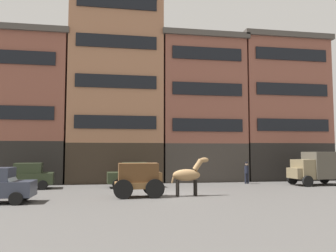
{
  "coord_description": "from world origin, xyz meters",
  "views": [
    {
      "loc": [
        -3.35,
        -20.75,
        2.7
      ],
      "look_at": [
        0.39,
        1.86,
        4.43
      ],
      "focal_mm": 35.27,
      "sensor_mm": 36.0,
      "label": 1
    }
  ],
  "objects_px": {
    "delivery_truck_near": "(318,167)",
    "sedan_dark": "(27,176)",
    "pedestrian_officer": "(247,172)",
    "draft_horse": "(188,175)",
    "cargo_wagon": "(139,177)",
    "sedan_light": "(133,175)"
  },
  "relations": [
    {
      "from": "cargo_wagon",
      "to": "sedan_dark",
      "type": "xyz_separation_m",
      "value": [
        -7.56,
        5.38,
        -0.23
      ]
    },
    {
      "from": "draft_horse",
      "to": "delivery_truck_near",
      "type": "bearing_deg",
      "value": 21.33
    },
    {
      "from": "sedan_dark",
      "to": "cargo_wagon",
      "type": "bearing_deg",
      "value": -35.42
    },
    {
      "from": "cargo_wagon",
      "to": "sedan_dark",
      "type": "distance_m",
      "value": 9.28
    },
    {
      "from": "delivery_truck_near",
      "to": "sedan_dark",
      "type": "relative_size",
      "value": 1.16
    },
    {
      "from": "draft_horse",
      "to": "sedan_light",
      "type": "xyz_separation_m",
      "value": [
        -2.99,
        5.27,
        -0.36
      ]
    },
    {
      "from": "draft_horse",
      "to": "sedan_dark",
      "type": "distance_m",
      "value": 11.81
    },
    {
      "from": "pedestrian_officer",
      "to": "sedan_light",
      "type": "bearing_deg",
      "value": -172.94
    },
    {
      "from": "cargo_wagon",
      "to": "pedestrian_officer",
      "type": "height_order",
      "value": "cargo_wagon"
    },
    {
      "from": "delivery_truck_near",
      "to": "sedan_dark",
      "type": "distance_m",
      "value": 22.14
    },
    {
      "from": "draft_horse",
      "to": "sedan_light",
      "type": "distance_m",
      "value": 6.07
    },
    {
      "from": "delivery_truck_near",
      "to": "pedestrian_officer",
      "type": "bearing_deg",
      "value": 159.76
    },
    {
      "from": "cargo_wagon",
      "to": "sedan_light",
      "type": "bearing_deg",
      "value": 90.43
    },
    {
      "from": "delivery_truck_near",
      "to": "sedan_dark",
      "type": "xyz_separation_m",
      "value": [
        -22.12,
        0.84,
        -0.51
      ]
    },
    {
      "from": "draft_horse",
      "to": "pedestrian_officer",
      "type": "xyz_separation_m",
      "value": [
        6.43,
        6.44,
        -0.29
      ]
    },
    {
      "from": "delivery_truck_near",
      "to": "sedan_light",
      "type": "bearing_deg",
      "value": 177.09
    },
    {
      "from": "sedan_dark",
      "to": "pedestrian_officer",
      "type": "bearing_deg",
      "value": 3.6
    },
    {
      "from": "cargo_wagon",
      "to": "sedan_light",
      "type": "relative_size",
      "value": 0.77
    },
    {
      "from": "delivery_truck_near",
      "to": "pedestrian_officer",
      "type": "relative_size",
      "value": 2.49
    },
    {
      "from": "draft_horse",
      "to": "cargo_wagon",
      "type": "bearing_deg",
      "value": -179.98
    },
    {
      "from": "cargo_wagon",
      "to": "sedan_light",
      "type": "xyz_separation_m",
      "value": [
        -0.04,
        5.28,
        -0.23
      ]
    },
    {
      "from": "sedan_light",
      "to": "pedestrian_officer",
      "type": "xyz_separation_m",
      "value": [
        9.42,
        1.17,
        0.07
      ]
    }
  ]
}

